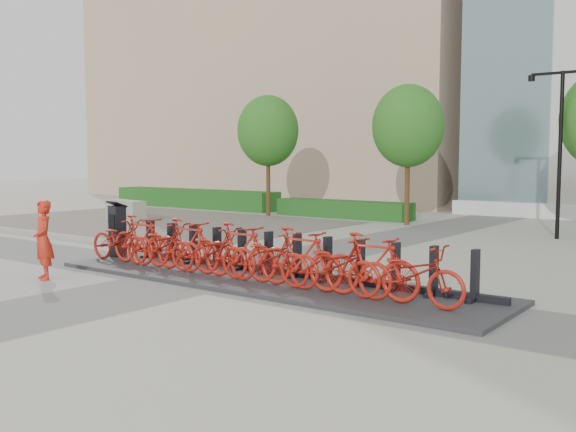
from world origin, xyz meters
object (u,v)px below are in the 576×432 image
Objects in this scene: worker_red at (43,240)px; jersey_barrier at (125,211)px; bike_0 at (120,240)px; kiosk at (117,230)px.

jersey_barrier is at bearing 154.46° from worker_red.
kiosk reaches higher than bike_0.
bike_0 is 0.88× the size of jersey_barrier.
worker_red is (0.90, -2.50, 0.08)m from kiosk.
worker_red reaches higher than kiosk.
kiosk is at bearing 55.60° from bike_0.
bike_0 is 10.62m from jersey_barrier.
bike_0 is 1.41× the size of kiosk.
jersey_barrier is (-7.52, 6.26, -0.30)m from kiosk.
worker_red is at bearing -65.26° from kiosk.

